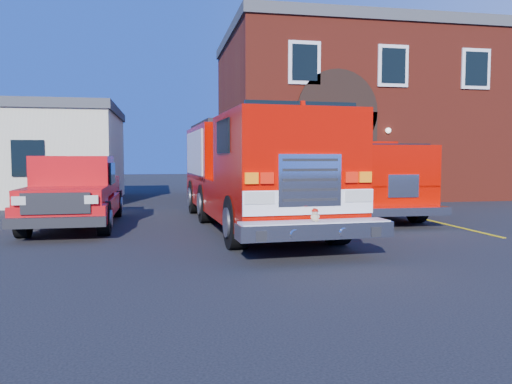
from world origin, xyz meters
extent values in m
plane|color=black|center=(0.00, 0.00, 0.00)|extent=(100.00, 100.00, 0.00)
cube|color=yellow|center=(6.50, 1.00, 0.00)|extent=(0.12, 3.00, 0.01)
cube|color=yellow|center=(6.50, 4.00, 0.00)|extent=(0.12, 3.00, 0.01)
cube|color=yellow|center=(6.50, 7.00, 0.00)|extent=(0.12, 3.00, 0.01)
cube|color=maroon|center=(9.00, 14.00, 4.00)|extent=(15.00, 10.00, 8.00)
cube|color=#424547|center=(9.00, 14.00, 8.20)|extent=(15.20, 10.20, 0.50)
cube|color=black|center=(5.50, 8.98, 2.00)|extent=(3.60, 0.12, 4.00)
cylinder|color=black|center=(5.50, 8.98, 4.00)|extent=(3.60, 0.12, 3.60)
cube|color=black|center=(4.00, 8.95, 6.00)|extent=(1.40, 0.10, 1.80)
cube|color=black|center=(8.00, 8.95, 6.00)|extent=(1.40, 0.10, 1.80)
cube|color=black|center=(12.00, 8.95, 6.00)|extent=(1.40, 0.10, 1.80)
cube|color=beige|center=(-9.00, 13.00, 2.00)|extent=(10.00, 8.00, 4.00)
cube|color=#424547|center=(-9.00, 13.00, 4.15)|extent=(10.20, 8.20, 0.40)
cube|color=black|center=(-7.00, 8.97, 2.00)|extent=(1.20, 0.10, 1.40)
cylinder|color=black|center=(-0.36, -0.70, 0.60)|extent=(0.45, 1.22, 1.20)
cylinder|color=black|center=(2.03, -0.56, 0.60)|extent=(0.45, 1.22, 1.20)
cube|color=#BB0A00|center=(0.64, 2.85, 0.93)|extent=(3.28, 9.95, 0.98)
cube|color=#BB0A00|center=(0.49, 5.35, 2.18)|extent=(2.99, 4.94, 1.74)
cube|color=#BB0A00|center=(0.82, -0.30, 2.23)|extent=(2.92, 3.64, 1.63)
cube|color=black|center=(0.89, -1.66, 2.67)|extent=(2.40, 0.22, 1.02)
cube|color=red|center=(0.82, -0.30, 3.14)|extent=(1.76, 0.47, 0.15)
cube|color=white|center=(0.92, -2.06, 1.14)|extent=(2.72, 0.22, 0.48)
cube|color=silver|center=(0.92, -2.08, 1.58)|extent=(1.31, 0.14, 1.02)
cube|color=silver|center=(0.93, -2.37, 0.63)|extent=(3.08, 0.77, 0.31)
cube|color=#B7B7BF|center=(-0.88, 5.28, 2.18)|extent=(0.27, 3.92, 1.42)
cube|color=#B7B7BF|center=(1.86, 5.43, 2.18)|extent=(0.27, 3.92, 1.42)
sphere|color=tan|center=(0.93, -2.37, 0.87)|extent=(0.16, 0.16, 0.15)
sphere|color=tan|center=(0.93, -2.37, 0.98)|extent=(0.13, 0.13, 0.12)
sphere|color=tan|center=(0.89, -2.36, 1.02)|extent=(0.05, 0.05, 0.05)
sphere|color=tan|center=(0.98, -2.36, 1.02)|extent=(0.05, 0.05, 0.05)
ellipsoid|color=red|center=(0.93, -2.37, 1.01)|extent=(0.13, 0.13, 0.07)
cylinder|color=red|center=(0.93, -2.38, 1.00)|extent=(0.15, 0.15, 0.01)
cylinder|color=black|center=(-5.41, 1.82, 0.45)|extent=(0.32, 0.90, 0.89)
cylinder|color=black|center=(-3.44, 1.85, 0.45)|extent=(0.32, 0.90, 0.89)
cube|color=red|center=(-4.45, 3.90, 0.62)|extent=(2.30, 6.17, 0.50)
cube|color=red|center=(-4.43, 1.72, 1.06)|extent=(2.08, 1.70, 0.39)
cube|color=red|center=(-4.45, 3.57, 1.51)|extent=(2.08, 2.03, 1.12)
cube|color=red|center=(-4.47, 5.69, 1.06)|extent=(2.08, 2.37, 0.62)
cube|color=black|center=(-4.42, 0.74, 0.50)|extent=(2.28, 0.18, 0.25)
cylinder|color=black|center=(3.80, 2.77, 0.51)|extent=(0.35, 1.03, 1.03)
cylinder|color=black|center=(5.85, 2.73, 0.51)|extent=(0.35, 1.03, 1.03)
cube|color=#BB0A00|center=(4.87, 5.37, 0.80)|extent=(2.47, 7.53, 0.84)
cube|color=#BB0A00|center=(4.90, 6.77, 1.87)|extent=(2.42, 4.72, 1.40)
cube|color=#BB0A00|center=(4.83, 2.75, 1.78)|extent=(2.38, 2.29, 1.22)
cube|color=#B7B7BF|center=(3.72, 6.79, 1.78)|extent=(0.11, 3.93, 1.59)
cube|color=#B7B7BF|center=(6.07, 6.75, 1.78)|extent=(0.11, 3.93, 1.59)
cube|color=silver|center=(4.80, 1.39, 0.51)|extent=(2.53, 0.46, 0.23)
camera|label=1|loc=(-1.96, -11.53, 2.04)|focal=35.00mm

